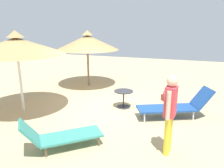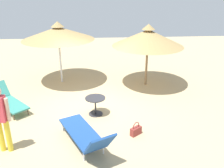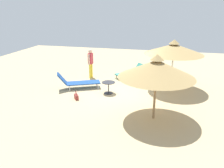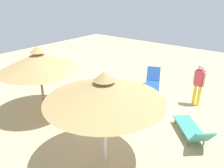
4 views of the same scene
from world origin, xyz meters
name	(u,v)px [view 1 (image 1 of 4)]	position (x,y,z in m)	size (l,w,h in m)	color
ground	(104,108)	(0.00, 0.00, -0.05)	(24.00, 24.00, 0.10)	tan
parasol_umbrella_edge	(87,42)	(-1.73, 2.32, 2.01)	(2.85, 2.85, 2.55)	olive
parasol_umbrella_center	(16,46)	(-2.35, -1.27, 2.13)	(2.97, 2.97, 2.60)	white
lounge_chair_far_left	(176,105)	(2.43, -0.09, 0.39)	(2.27, 1.53, 0.91)	#1E478C
lounge_chair_near_right	(60,135)	(0.07, -2.78, 0.33)	(1.71, 1.63, 0.77)	teal
person_standing_front	(170,110)	(2.38, -2.11, 1.02)	(0.25, 0.48, 1.75)	yellow
handbag	(165,98)	(1.94, 1.29, 0.13)	(0.32, 0.36, 0.40)	maroon
side_table_round	(124,96)	(0.67, 0.17, 0.41)	(0.65, 0.65, 0.59)	#2D2D33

